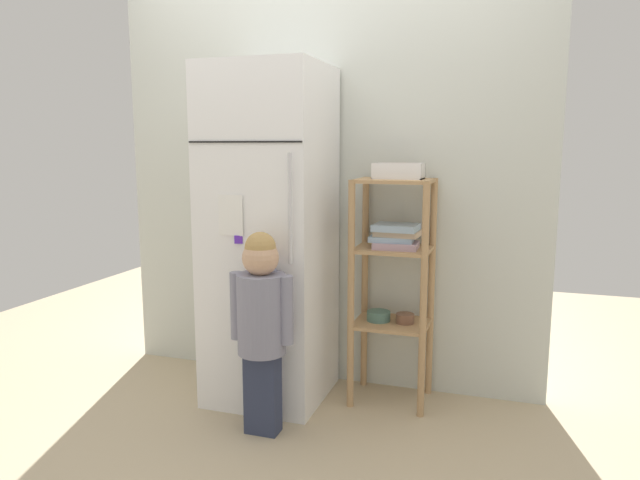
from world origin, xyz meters
The scene contains 6 objects.
ground_plane centered at (0.00, 0.00, 0.00)m, with size 6.00×6.00×0.00m, color tan.
kitchen_wall_back centered at (0.00, 0.35, 1.15)m, with size 2.51×0.03×2.29m, color silver.
refrigerator centered at (-0.20, 0.02, 0.90)m, with size 0.61×0.63×1.79m.
child_standing centered at (-0.07, -0.40, 0.60)m, with size 0.32×0.24×0.99m.
pantry_shelf_unit centered at (0.45, 0.15, 0.75)m, with size 0.41×0.33×1.21m.
fruit_bin centered at (0.46, 0.16, 1.24)m, with size 0.26×0.15×0.08m.
Camera 1 is at (1.02, -2.85, 1.38)m, focal length 32.71 mm.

